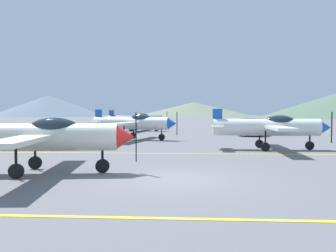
{
  "coord_description": "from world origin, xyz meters",
  "views": [
    {
      "loc": [
        0.52,
        -11.87,
        2.24
      ],
      "look_at": [
        -1.12,
        14.0,
        1.2
      ],
      "focal_mm": 38.44,
      "sensor_mm": 36.0,
      "label": 1
    }
  ],
  "objects_px": {
    "airplane_back": "(137,119)",
    "car_sedan": "(253,127)",
    "airplane_mid": "(270,127)",
    "airplane_near": "(39,136)",
    "airplane_far": "(134,123)"
  },
  "relations": [
    {
      "from": "airplane_back",
      "to": "car_sedan",
      "type": "relative_size",
      "value": 1.73
    },
    {
      "from": "airplane_mid",
      "to": "airplane_back",
      "type": "xyz_separation_m",
      "value": [
        -10.86,
        19.71,
        0.0
      ]
    },
    {
      "from": "airplane_near",
      "to": "airplane_back",
      "type": "distance_m",
      "value": 28.59
    },
    {
      "from": "airplane_back",
      "to": "car_sedan",
      "type": "xyz_separation_m",
      "value": [
        12.0,
        -7.19,
        -0.51
      ]
    },
    {
      "from": "airplane_near",
      "to": "airplane_far",
      "type": "distance_m",
      "value": 15.68
    },
    {
      "from": "airplane_mid",
      "to": "airplane_back",
      "type": "distance_m",
      "value": 22.5
    },
    {
      "from": "airplane_near",
      "to": "airplane_mid",
      "type": "relative_size",
      "value": 1.01
    },
    {
      "from": "airplane_near",
      "to": "car_sedan",
      "type": "xyz_separation_m",
      "value": [
        11.3,
        21.39,
        -0.51
      ]
    },
    {
      "from": "airplane_near",
      "to": "car_sedan",
      "type": "bearing_deg",
      "value": 62.15
    },
    {
      "from": "airplane_back",
      "to": "airplane_mid",
      "type": "bearing_deg",
      "value": -61.15
    },
    {
      "from": "airplane_back",
      "to": "airplane_near",
      "type": "bearing_deg",
      "value": -88.59
    },
    {
      "from": "car_sedan",
      "to": "airplane_back",
      "type": "bearing_deg",
      "value": 149.09
    },
    {
      "from": "airplane_near",
      "to": "airplane_far",
      "type": "height_order",
      "value": "same"
    },
    {
      "from": "airplane_far",
      "to": "car_sedan",
      "type": "height_order",
      "value": "airplane_far"
    },
    {
      "from": "airplane_near",
      "to": "airplane_mid",
      "type": "bearing_deg",
      "value": 41.12
    }
  ]
}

